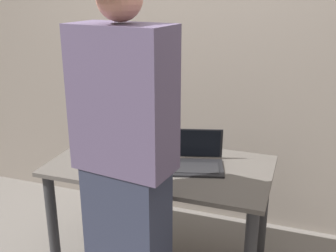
{
  "coord_description": "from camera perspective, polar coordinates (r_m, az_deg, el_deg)",
  "views": [
    {
      "loc": [
        0.79,
        -2.14,
        1.76
      ],
      "look_at": [
        0.05,
        0.0,
        0.98
      ],
      "focal_mm": 43.73,
      "sensor_mm": 36.0,
      "label": 1
    }
  ],
  "objects": [
    {
      "name": "desk",
      "position": [
        2.56,
        -1.01,
        -8.04
      ],
      "size": [
        1.33,
        0.72,
        0.73
      ],
      "color": "#56514C",
      "rests_on": "ground"
    },
    {
      "name": "laptop",
      "position": [
        2.47,
        3.55,
        -4.58
      ],
      "size": [
        0.42,
        0.36,
        0.21
      ],
      "color": "black",
      "rests_on": "desk"
    },
    {
      "name": "beer_bottle_green",
      "position": [
        2.74,
        -10.55,
        -0.65
      ],
      "size": [
        0.07,
        0.07,
        0.31
      ],
      "color": "#1E5123",
      "rests_on": "desk"
    },
    {
      "name": "beer_bottle_brown",
      "position": [
        2.55,
        -8.53,
        -1.94
      ],
      "size": [
        0.07,
        0.07,
        0.34
      ],
      "color": "brown",
      "rests_on": "desk"
    },
    {
      "name": "person_figure",
      "position": [
        1.97,
        -5.89,
        -6.34
      ],
      "size": [
        0.49,
        0.33,
        1.84
      ],
      "color": "#2D3347",
      "rests_on": "ground"
    },
    {
      "name": "back_wall",
      "position": [
        3.07,
        4.06,
        10.25
      ],
      "size": [
        6.0,
        0.1,
        2.6
      ],
      "primitive_type": "cube",
      "color": "gray",
      "rests_on": "ground"
    }
  ]
}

